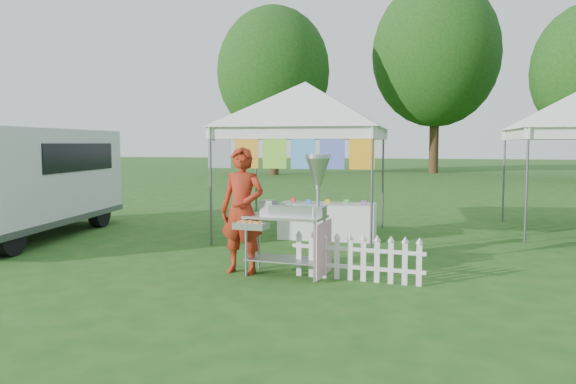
# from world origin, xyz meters

# --- Properties ---
(ground) EXTENTS (120.00, 120.00, 0.00)m
(ground) POSITION_xyz_m (0.00, 0.00, 0.00)
(ground) COLOR #1D4E16
(ground) RESTS_ON ground
(canopy_main) EXTENTS (4.24, 4.24, 3.45)m
(canopy_main) POSITION_xyz_m (0.00, 3.49, 2.99)
(canopy_main) COLOR #59595E
(canopy_main) RESTS_ON ground
(tree_left) EXTENTS (6.40, 6.40, 9.53)m
(tree_left) POSITION_xyz_m (-6.00, 24.00, 5.83)
(tree_left) COLOR #342313
(tree_left) RESTS_ON ground
(tree_mid) EXTENTS (7.60, 7.60, 11.52)m
(tree_mid) POSITION_xyz_m (3.00, 28.00, 7.14)
(tree_mid) COLOR #342313
(tree_mid) RESTS_ON ground
(donut_cart) EXTENTS (1.28, 0.79, 1.67)m
(donut_cart) POSITION_xyz_m (0.58, 0.11, 0.98)
(donut_cart) COLOR gray
(donut_cart) RESTS_ON ground
(vendor) EXTENTS (0.69, 0.50, 1.76)m
(vendor) POSITION_xyz_m (-0.21, 0.13, 0.88)
(vendor) COLOR maroon
(vendor) RESTS_ON ground
(cargo_van) EXTENTS (2.53, 5.20, 2.09)m
(cargo_van) POSITION_xyz_m (-5.28, 2.01, 1.12)
(cargo_van) COLOR silver
(cargo_van) RESTS_ON ground
(picket_fence) EXTENTS (1.79, 0.26, 0.56)m
(picket_fence) POSITION_xyz_m (1.40, 0.04, 0.29)
(picket_fence) COLOR silver
(picket_fence) RESTS_ON ground
(display_table) EXTENTS (1.80, 0.70, 0.68)m
(display_table) POSITION_xyz_m (0.49, 3.22, 0.34)
(display_table) COLOR white
(display_table) RESTS_ON ground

